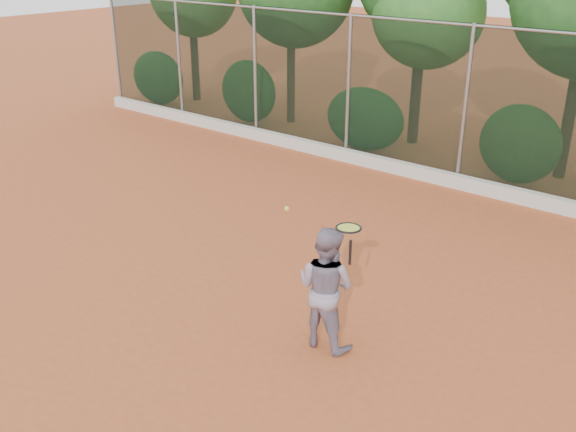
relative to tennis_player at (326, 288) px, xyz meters
The scene contains 6 objects.
ground 1.58m from the tennis_player, behind, with size 80.00×80.00×0.00m, color #A84E27.
concrete_curb 6.81m from the tennis_player, 101.15° to the left, with size 24.00×0.20×0.30m, color beige.
tennis_player is the anchor object (origin of this frame).
chainlink_fence 7.02m from the tennis_player, 100.86° to the left, with size 24.09×0.09×3.50m.
tennis_racket 1.06m from the tennis_player, 15.94° to the right, with size 0.42×0.42×0.53m.
tennis_ball_in_flight 1.21m from the tennis_player, 164.00° to the left, with size 0.07×0.07×0.07m.
Camera 1 is at (5.55, -5.84, 5.06)m, focal length 40.00 mm.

